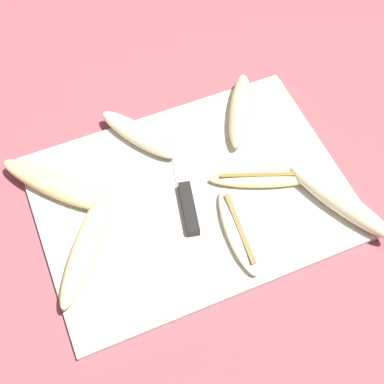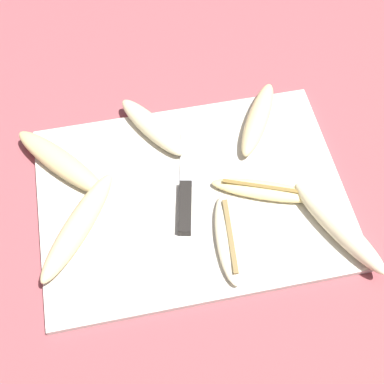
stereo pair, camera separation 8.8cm
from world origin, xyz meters
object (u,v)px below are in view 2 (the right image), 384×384
object	(u,v)px
banana_cream_curved	(152,127)
banana_golden_short	(266,190)
banana_ripe_center	(78,226)
banana_spotted_left	(60,162)
banana_pale_long	(339,227)
banana_mellow_near	(258,119)
banana_bright_far	(230,239)
knife	(185,198)

from	to	relation	value
banana_cream_curved	banana_golden_short	xyz separation A→B (m)	(0.16, -0.16, -0.01)
banana_ripe_center	banana_spotted_left	world-z (taller)	banana_ripe_center
banana_spotted_left	banana_ripe_center	bearing A→B (deg)	-81.89
banana_ripe_center	banana_cream_curved	distance (m)	0.22
banana_pale_long	banana_cream_curved	xyz separation A→B (m)	(-0.26, 0.25, -0.00)
banana_mellow_near	banana_bright_far	world-z (taller)	banana_mellow_near
banana_ripe_center	banana_golden_short	distance (m)	0.31
knife	banana_mellow_near	distance (m)	0.20
banana_ripe_center	banana_cream_curved	xyz separation A→B (m)	(0.14, 0.17, -0.00)
banana_bright_far	banana_golden_short	bearing A→B (deg)	43.09
knife	banana_golden_short	xyz separation A→B (m)	(0.13, -0.01, 0.00)
banana_spotted_left	banana_cream_curved	bearing A→B (deg)	14.76
banana_golden_short	banana_spotted_left	size ratio (longest dim) A/B	1.01
banana_mellow_near	banana_spotted_left	distance (m)	0.35
banana_ripe_center	banana_spotted_left	distance (m)	0.13
banana_golden_short	banana_bright_far	distance (m)	0.11
knife	banana_ripe_center	bearing A→B (deg)	-160.42
knife	banana_cream_curved	bearing A→B (deg)	114.02
banana_bright_far	banana_ripe_center	bearing A→B (deg)	164.40
banana_ripe_center	banana_pale_long	world-z (taller)	same
knife	banana_golden_short	distance (m)	0.13
knife	banana_mellow_near	xyz separation A→B (m)	(0.16, 0.13, 0.01)
banana_pale_long	banana_ripe_center	bearing A→B (deg)	168.45
knife	banana_ripe_center	world-z (taller)	banana_ripe_center
banana_mellow_near	banana_ripe_center	distance (m)	0.36
banana_cream_curved	banana_ripe_center	bearing A→B (deg)	-130.07
banana_ripe_center	banana_golden_short	size ratio (longest dim) A/B	1.06
knife	banana_mellow_near	size ratio (longest dim) A/B	1.24
banana_pale_long	banana_bright_far	size ratio (longest dim) A/B	1.21
banana_ripe_center	banana_cream_curved	size ratio (longest dim) A/B	1.22
knife	banana_cream_curved	xyz separation A→B (m)	(-0.03, 0.15, 0.01)
banana_spotted_left	banana_golden_short	bearing A→B (deg)	-20.08
banana_golden_short	banana_spotted_left	world-z (taller)	banana_spotted_left
banana_ripe_center	banana_pale_long	xyz separation A→B (m)	(0.40, -0.08, -0.00)
banana_ripe_center	banana_spotted_left	xyz separation A→B (m)	(-0.02, 0.13, -0.00)
banana_pale_long	banana_cream_curved	size ratio (longest dim) A/B	1.24
banana_cream_curved	banana_mellow_near	bearing A→B (deg)	-6.17
banana_golden_short	banana_mellow_near	bearing A→B (deg)	80.66
banana_golden_short	banana_pale_long	bearing A→B (deg)	-44.97
banana_mellow_near	banana_golden_short	bearing A→B (deg)	-99.34
banana_pale_long	banana_golden_short	distance (m)	0.13
knife	banana_pale_long	size ratio (longest dim) A/B	1.05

